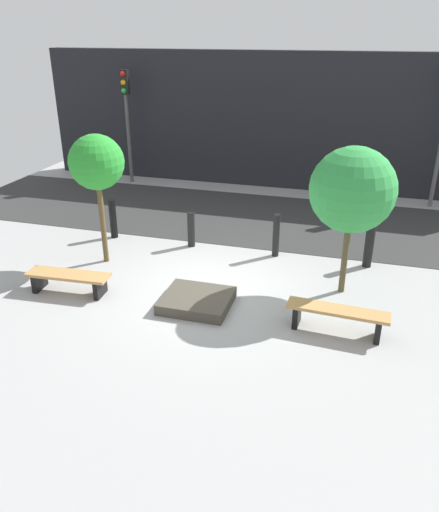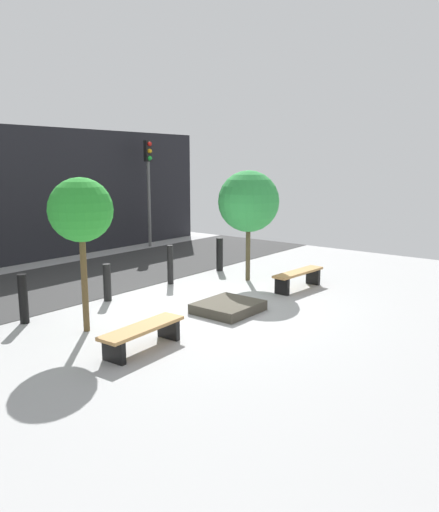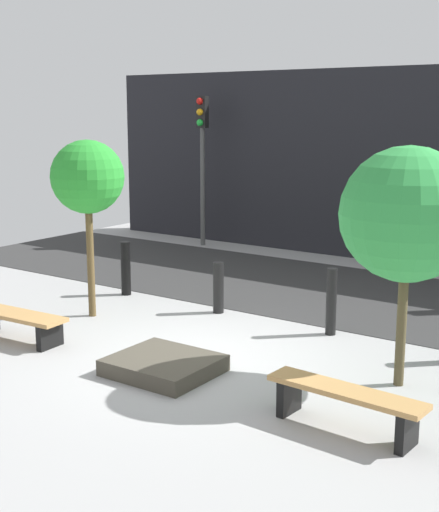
% 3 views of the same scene
% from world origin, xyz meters
% --- Properties ---
extents(ground_plane, '(18.00, 18.00, 0.00)m').
position_xyz_m(ground_plane, '(0.00, 0.00, 0.00)').
color(ground_plane, '#A1A1A1').
extents(road_strip, '(18.00, 4.32, 0.01)m').
position_xyz_m(road_strip, '(0.00, 4.52, 0.01)').
color(road_strip, '#323232').
rests_on(road_strip, ground).
extents(building_facade, '(16.20, 0.50, 4.35)m').
position_xyz_m(building_facade, '(0.00, 7.93, 2.18)').
color(building_facade, black).
rests_on(building_facade, ground).
extents(bench_left, '(1.74, 0.57, 0.43)m').
position_xyz_m(bench_left, '(-2.69, -0.85, 0.31)').
color(bench_left, black).
rests_on(bench_left, ground).
extents(bench_right, '(1.81, 0.49, 0.47)m').
position_xyz_m(bench_right, '(2.69, -0.85, 0.34)').
color(bench_right, black).
rests_on(bench_right, ground).
extents(planter_bed, '(1.32, 1.18, 0.22)m').
position_xyz_m(planter_bed, '(0.00, -0.65, 0.11)').
color(planter_bed, '#464136').
rests_on(planter_bed, ground).
extents(tree_behind_left_bench, '(1.20, 1.20, 2.95)m').
position_xyz_m(tree_behind_left_bench, '(-2.69, 0.73, 2.32)').
color(tree_behind_left_bench, brown).
rests_on(tree_behind_left_bench, ground).
extents(tree_behind_right_bench, '(1.65, 1.65, 3.01)m').
position_xyz_m(tree_behind_right_bench, '(2.69, 0.73, 2.17)').
color(tree_behind_right_bench, '#4D442A').
rests_on(tree_behind_right_bench, ground).
extents(bollard_far_left, '(0.18, 0.18, 1.01)m').
position_xyz_m(bollard_far_left, '(-3.18, 2.11, 0.51)').
color(bollard_far_left, black).
rests_on(bollard_far_left, ground).
extents(bollard_left, '(0.18, 0.18, 0.88)m').
position_xyz_m(bollard_left, '(-1.06, 2.11, 0.44)').
color(bollard_left, black).
rests_on(bollard_left, ground).
extents(bollard_center, '(0.16, 0.16, 1.05)m').
position_xyz_m(bollard_center, '(1.06, 2.11, 0.52)').
color(bollard_center, black).
rests_on(bollard_center, ground).
extents(bollard_right, '(0.20, 0.20, 1.00)m').
position_xyz_m(bollard_right, '(3.18, 2.11, 0.50)').
color(bollard_right, black).
rests_on(bollard_right, ground).
extents(traffic_light_west, '(0.28, 0.27, 3.75)m').
position_xyz_m(traffic_light_west, '(-4.97, 6.97, 2.59)').
color(traffic_light_west, '#4B4B4B').
rests_on(traffic_light_west, ground).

